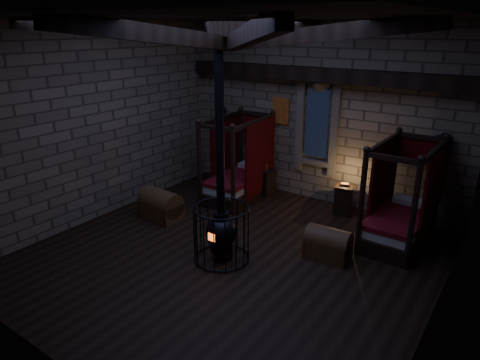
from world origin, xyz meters
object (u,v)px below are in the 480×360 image
Objects in this scene: bed_right at (400,218)px; stove at (221,229)px; trunk_left at (161,205)px; trunk_right at (328,244)px; bed_left at (239,178)px.

stove is (-2.44, -2.62, 0.13)m from bed_right.
trunk_left is 2.33m from stove.
bed_right is 2.09× the size of trunk_left.
stove is at bearing -12.75° from trunk_left.
bed_right is 1.68m from trunk_right.
stove is (-1.56, -1.21, 0.36)m from trunk_right.
trunk_left is at bearing 164.43° from stove.
bed_right is at bearing 54.72° from trunk_right.
bed_left reaches higher than bed_right.
bed_right is at bearing -4.74° from bed_left.
trunk_left is (-0.70, -2.03, -0.20)m from bed_left.
stove is (1.51, -2.70, 0.13)m from bed_left.
trunk_left is 0.24× the size of stove.
bed_right is 2.40× the size of trunk_right.
stove reaches higher than trunk_right.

